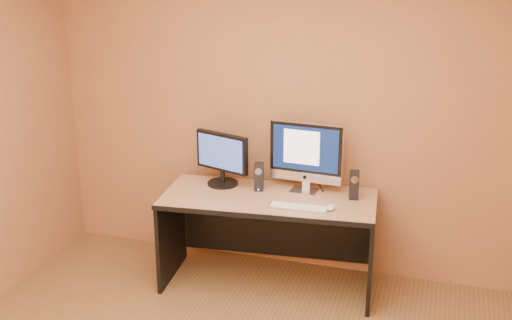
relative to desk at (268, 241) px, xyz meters
name	(u,v)px	position (x,y,z in m)	size (l,w,h in m)	color
walls	(200,208)	(0.08, -1.57, 0.93)	(4.00, 4.00, 2.60)	#95653C
desk	(268,241)	(0.00, 0.00, 0.00)	(1.62, 0.71, 0.75)	tan
imac	(305,157)	(0.23, 0.19, 0.65)	(0.58, 0.21, 0.56)	silver
second_monitor	(222,159)	(-0.42, 0.15, 0.59)	(0.48, 0.24, 0.42)	black
speaker_left	(259,177)	(-0.11, 0.11, 0.48)	(0.07, 0.07, 0.22)	black
speaker_right	(354,185)	(0.62, 0.15, 0.48)	(0.07, 0.07, 0.22)	black
keyboard	(298,207)	(0.27, -0.15, 0.38)	(0.43, 0.12, 0.02)	#B7B8BC
mouse	(331,207)	(0.50, -0.10, 0.39)	(0.06, 0.10, 0.04)	silver
cable_a	(320,187)	(0.34, 0.31, 0.38)	(0.01, 0.01, 0.22)	black
cable_b	(299,186)	(0.17, 0.28, 0.38)	(0.01, 0.01, 0.18)	black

